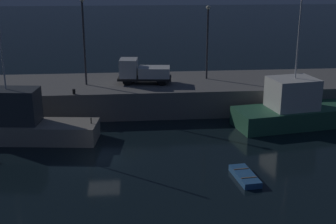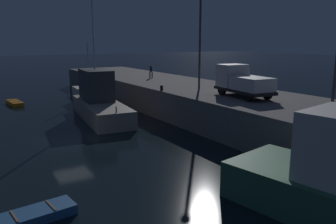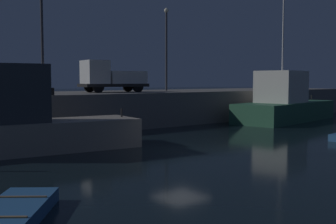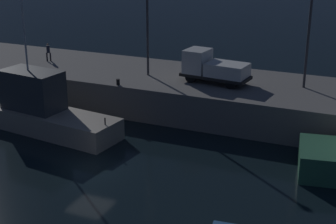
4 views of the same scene
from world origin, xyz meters
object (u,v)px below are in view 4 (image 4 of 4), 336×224
at_px(fishing_boat_white, 44,110).
at_px(lamp_post_east, 309,30).
at_px(utility_truck, 213,68).
at_px(dockworker, 48,51).
at_px(bollard_central, 118,82).
at_px(lamp_post_west, 147,15).

distance_m(fishing_boat_white, lamp_post_east, 20.86).
distance_m(fishing_boat_white, utility_truck, 13.60).
height_order(fishing_boat_white, lamp_post_east, fishing_boat_white).
xyz_separation_m(fishing_boat_white, dockworker, (-6.08, 9.09, 2.07)).
xyz_separation_m(fishing_boat_white, bollard_central, (3.75, 4.74, 1.35)).
bearing_deg(dockworker, utility_truck, -2.20).
relative_size(lamp_post_east, bollard_central, 15.83).
xyz_separation_m(dockworker, bollard_central, (9.83, -4.35, -0.72)).
bearing_deg(fishing_boat_white, lamp_post_west, 61.21).
distance_m(fishing_boat_white, bollard_central, 6.19).
xyz_separation_m(lamp_post_east, bollard_central, (-13.67, -5.26, -4.31)).
xyz_separation_m(lamp_post_west, dockworker, (-10.71, 0.66, -4.10)).
relative_size(fishing_boat_white, bollard_central, 23.23).
bearing_deg(utility_truck, dockworker, 177.80).
height_order(lamp_post_west, lamp_post_east, lamp_post_west).
xyz_separation_m(lamp_post_east, utility_truck, (-7.02, -1.54, -3.32)).
relative_size(lamp_post_east, dockworker, 4.57).
distance_m(lamp_post_east, utility_truck, 7.92).
xyz_separation_m(utility_truck, dockworker, (-16.47, 0.63, -0.27)).
xyz_separation_m(lamp_post_west, lamp_post_east, (12.79, 1.57, -0.51)).
bearing_deg(bollard_central, lamp_post_west, 76.52).
bearing_deg(bollard_central, lamp_post_east, 21.03).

